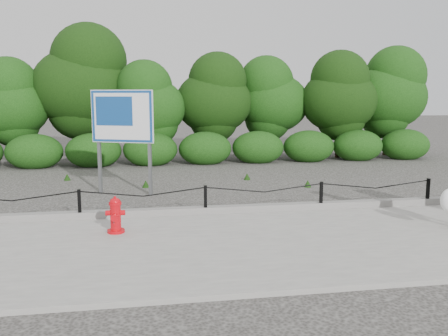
% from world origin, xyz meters
% --- Properties ---
extents(ground, '(90.00, 90.00, 0.00)m').
position_xyz_m(ground, '(0.00, 0.00, 0.00)').
color(ground, '#2D2B28').
rests_on(ground, ground).
extents(sidewalk, '(14.00, 4.00, 0.08)m').
position_xyz_m(sidewalk, '(0.00, -2.00, 0.04)').
color(sidewalk, gray).
rests_on(sidewalk, ground).
extents(curb, '(14.00, 0.22, 0.14)m').
position_xyz_m(curb, '(0.00, 0.05, 0.15)').
color(curb, slate).
rests_on(curb, sidewalk).
extents(chain_barrier, '(10.06, 0.06, 0.60)m').
position_xyz_m(chain_barrier, '(0.00, 0.00, 0.46)').
color(chain_barrier, black).
rests_on(chain_barrier, sidewalk).
extents(treeline, '(20.43, 3.75, 5.05)m').
position_xyz_m(treeline, '(0.27, 9.00, 2.56)').
color(treeline, black).
rests_on(treeline, ground).
extents(fire_hydrant, '(0.35, 0.36, 0.66)m').
position_xyz_m(fire_hydrant, '(-1.75, -1.05, 0.39)').
color(fire_hydrant, red).
rests_on(fire_hydrant, sidewalk).
extents(advertising_sign, '(1.55, 0.71, 2.64)m').
position_xyz_m(advertising_sign, '(-1.74, 2.74, 1.86)').
color(advertising_sign, slate).
rests_on(advertising_sign, ground).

